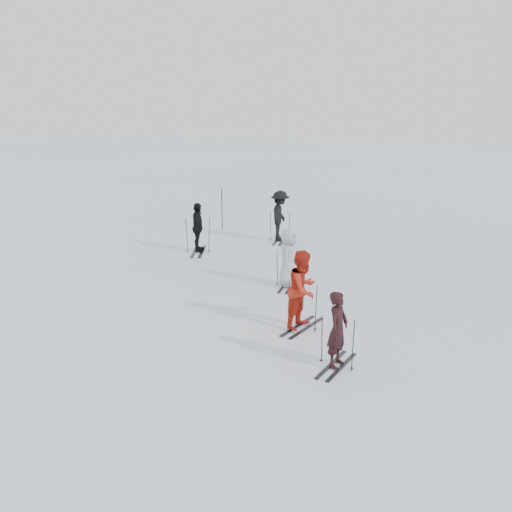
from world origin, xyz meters
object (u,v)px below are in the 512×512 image
Objects in this scene: skier_near_dark at (338,330)px; skier_uphill_far at (280,216)px; piste_marker at (222,208)px; skier_grey at (288,258)px; skier_red at (303,290)px; skier_uphill_left at (198,228)px.

skier_uphill_far is (-4.16, 10.37, 0.17)m from skier_near_dark.
skier_near_dark is at bearing -58.54° from piste_marker.
piste_marker is at bearing 33.92° from skier_grey.
skier_near_dark is 2.23m from skier_red.
skier_red reaches higher than piste_marker.
skier_uphill_far is 1.11× the size of piste_marker.
piste_marker is at bearing 47.98° from skier_red.
skier_uphill_left is (-4.23, 2.86, 0.02)m from skier_grey.
piste_marker is (-4.79, 6.79, 0.01)m from skier_grey.
skier_grey is at bearing -167.99° from skier_uphill_far.
skier_red is (-1.20, 1.87, 0.16)m from skier_near_dark.
skier_uphill_left is 1.01× the size of piste_marker.
skier_red is at bearing -160.14° from skier_grey.
skier_uphill_left is at bearing 130.60° from skier_uphill_far.
skier_near_dark is 0.83× the size of skier_uphill_far.
skier_grey is (-1.18, 3.04, -0.09)m from skier_red.
skier_red reaches higher than skier_uphill_left.
piste_marker is (-5.96, 9.84, -0.08)m from skier_red.
skier_uphill_left is at bearing 53.16° from skier_near_dark.
skier_near_dark is 11.18m from skier_uphill_far.
skier_uphill_left reaches higher than piste_marker.
skier_red is 0.99× the size of skier_uphill_far.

